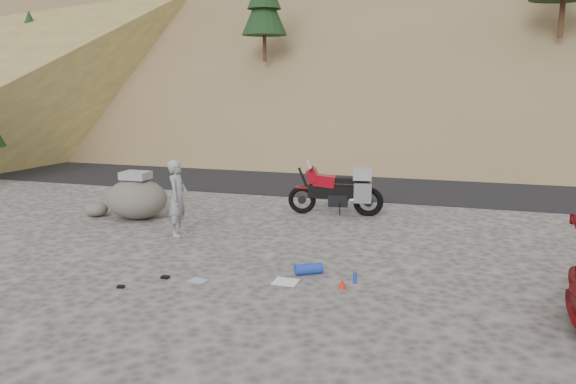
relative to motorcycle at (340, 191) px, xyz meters
name	(u,v)px	position (x,y,z in m)	size (l,w,h in m)	color
ground	(230,252)	(-1.49, -3.76, -0.62)	(140.00, 140.00, 0.00)	#474442
road	(327,178)	(-1.49, 5.24, -0.62)	(120.00, 7.00, 0.05)	black
motorcycle	(340,191)	(0.00, 0.00, 0.00)	(2.44, 0.89, 1.45)	black
man	(179,235)	(-3.06, -2.90, -0.62)	(0.62, 0.41, 1.70)	gray
boulder	(137,198)	(-4.76, -1.82, -0.10)	(1.78, 1.60, 1.18)	#564F49
small_rock	(96,209)	(-5.89, -1.90, -0.44)	(0.74, 0.70, 0.36)	#564F49
gear_white_cloth	(286,282)	(0.09, -5.08, -0.61)	(0.41, 0.37, 0.01)	white
gear_blue_mat	(308,269)	(0.36, -4.58, -0.52)	(0.20, 0.20, 0.49)	#1C3AA8
gear_bottle	(355,278)	(1.23, -4.80, -0.53)	(0.07, 0.07, 0.19)	#1C3AA8
gear_funnel	(342,283)	(1.07, -5.09, -0.54)	(0.13, 0.13, 0.17)	red
gear_glove_a	(165,277)	(-1.99, -5.50, -0.60)	(0.14, 0.10, 0.04)	black
gear_glove_b	(121,287)	(-2.48, -6.12, -0.60)	(0.12, 0.09, 0.04)	black
gear_blue_cloth	(198,281)	(-1.38, -5.46, -0.61)	(0.29, 0.21, 0.01)	#89ACD4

